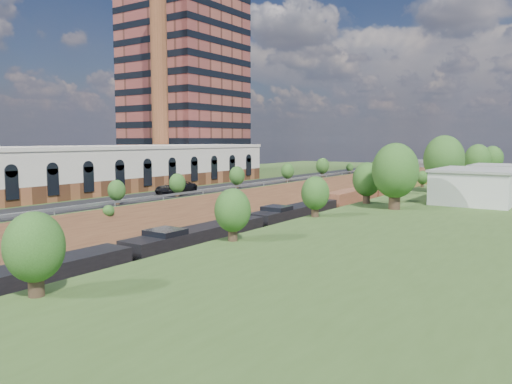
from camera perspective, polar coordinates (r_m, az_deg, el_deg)
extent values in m
cube|color=#3C5824|center=(102.82, -7.97, 0.11)|extent=(44.00, 180.00, 5.00)
cube|color=brown|center=(89.95, 2.51, -2.29)|extent=(10.00, 180.00, 10.00)
cube|color=brown|center=(80.75, 15.94, -3.46)|extent=(10.00, 180.00, 10.00)
cube|color=gray|center=(85.88, 7.29, -2.66)|extent=(1.58, 180.00, 0.18)
cube|color=gray|center=(83.69, 10.47, -2.94)|extent=(1.58, 180.00, 0.18)
cube|color=black|center=(91.79, 0.13, 1.06)|extent=(8.00, 180.00, 0.10)
cube|color=#99999E|center=(89.53, 2.31, 1.25)|extent=(0.06, 171.00, 0.30)
cube|color=brown|center=(83.65, -15.60, 1.08)|extent=(14.00, 62.00, 2.20)
cube|color=silver|center=(83.44, -15.66, 3.30)|extent=(14.00, 62.00, 4.30)
cube|color=silver|center=(83.37, -15.71, 4.95)|extent=(14.30, 62.30, 0.50)
cube|color=brown|center=(119.39, -8.20, 12.70)|extent=(22.00, 22.00, 44.00)
cylinder|color=brown|center=(102.17, -10.98, 12.66)|extent=(3.20, 3.20, 40.00)
cube|color=gray|center=(145.97, 15.24, 1.92)|extent=(1.50, 8.00, 6.20)
cube|color=gray|center=(140.23, 24.16, 1.44)|extent=(1.50, 8.00, 6.20)
cube|color=gray|center=(142.49, 19.66, 2.93)|extent=(24.00, 8.00, 1.00)
cube|color=gray|center=(138.59, 19.25, 3.20)|extent=(24.00, 0.30, 0.80)
cube|color=gray|center=(146.32, 20.06, 3.31)|extent=(24.00, 0.30, 0.80)
cube|color=silver|center=(69.12, 23.88, 0.54)|extent=(9.00, 12.00, 4.00)
cube|color=silver|center=(90.88, 26.07, 1.51)|extent=(8.00, 10.00, 3.60)
cylinder|color=#473323|center=(59.20, 15.54, -0.66)|extent=(1.30, 1.30, 2.62)
ellipsoid|color=#2C4F1C|center=(58.93, 15.63, 2.38)|extent=(5.25, 5.25, 6.30)
cylinder|color=#473323|center=(59.92, -18.69, -1.36)|extent=(0.66, 0.66, 1.22)
ellipsoid|color=#2C4F1C|center=(59.76, -18.74, 0.04)|extent=(2.45, 2.45, 2.94)
cube|color=black|center=(39.37, -25.96, -10.08)|extent=(3.16, 18.94, 3.12)
cube|color=black|center=(51.83, -6.42, -5.72)|extent=(3.16, 18.94, 3.12)
cube|color=black|center=(67.96, 4.59, -2.90)|extent=(3.16, 18.94, 3.12)
cube|color=brown|center=(140.35, 20.45, 1.47)|extent=(3.16, 134.25, 3.79)
imported|color=black|center=(72.90, -9.16, 0.50)|extent=(3.81, 7.19, 1.93)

